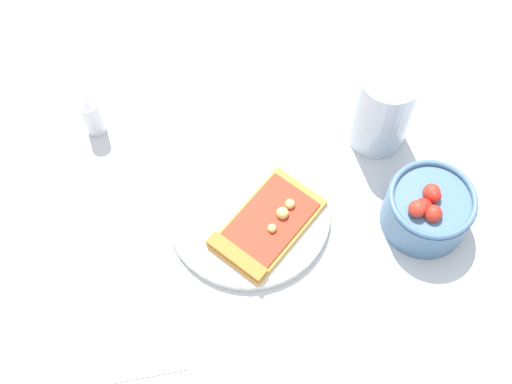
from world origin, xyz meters
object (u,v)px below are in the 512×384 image
Objects in this scene: salad_bowl at (428,209)px; soda_glass at (382,110)px; pizza_slice_main at (264,227)px; plate at (248,212)px; pepper_shaker at (91,115)px; paper_napkin at (132,330)px.

salad_bowl is 0.15m from soda_glass.
pizza_slice_main is 1.48× the size of salad_bowl.
plate is 0.24m from soda_glass.
paper_napkin is at bearing 2.77° from pepper_shaker.
salad_bowl reaches higher than paper_napkin.
pizza_slice_main is at bearing -58.12° from soda_glass.
plate is 0.04m from pizza_slice_main.
soda_glass is at bearing 112.88° from plate.
salad_bowl is 0.85× the size of soda_glass.
pizza_slice_main is 0.22m from paper_napkin.
plate is 1.63× the size of soda_glass.
pizza_slice_main is 0.30m from pepper_shaker.
plate is at bearing -67.12° from soda_glass.
pepper_shaker is (-0.10, -0.40, -0.03)m from soda_glass.
salad_bowl is at bearing 9.13° from soda_glass.
soda_glass is (-0.12, 0.20, 0.05)m from pizza_slice_main.
soda_glass is at bearing 121.88° from pizza_slice_main.
plate is 0.27m from pepper_shaker.
pizza_slice_main reaches higher than paper_napkin.
pizza_slice_main is at bearing 43.94° from pepper_shaker.
pizza_slice_main is 0.23m from soda_glass.
paper_napkin is (0.22, -0.39, -0.06)m from soda_glass.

